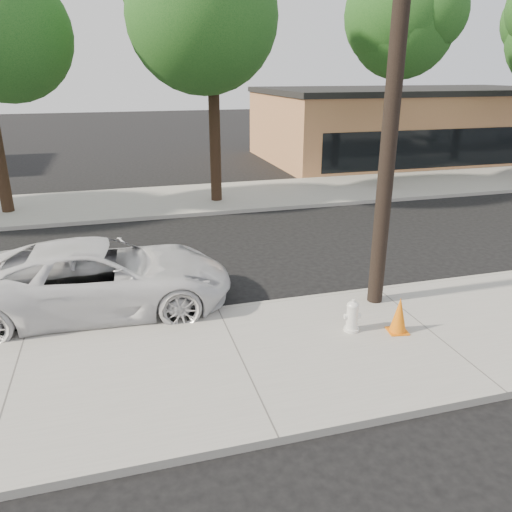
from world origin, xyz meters
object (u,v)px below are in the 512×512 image
object	(u,v)px
police_cruiser	(100,278)
traffic_cone	(399,315)
utility_pole	(393,96)
fire_hydrant	(352,317)

from	to	relation	value
police_cruiser	traffic_cone	xyz separation A→B (m)	(5.82, -2.96, -0.29)
utility_pole	fire_hydrant	distance (m)	4.54
utility_pole	fire_hydrant	world-z (taller)	utility_pole
police_cruiser	traffic_cone	world-z (taller)	police_cruiser
fire_hydrant	traffic_cone	xyz separation A→B (m)	(0.89, -0.30, 0.05)
police_cruiser	traffic_cone	bearing A→B (deg)	-114.05
utility_pole	traffic_cone	world-z (taller)	utility_pole
fire_hydrant	police_cruiser	bearing A→B (deg)	160.33
police_cruiser	fire_hydrant	world-z (taller)	police_cruiser
fire_hydrant	traffic_cone	world-z (taller)	traffic_cone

